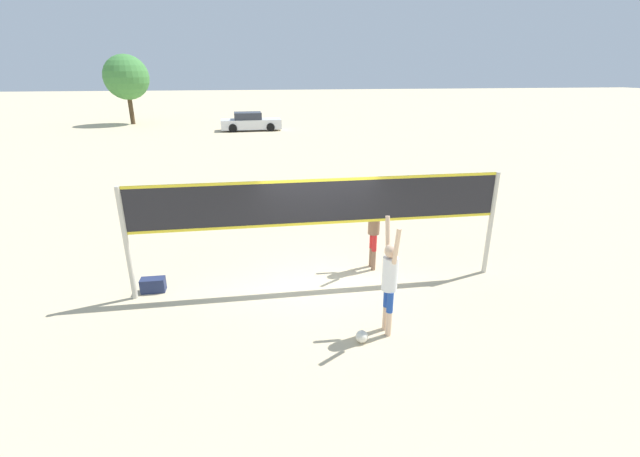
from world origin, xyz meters
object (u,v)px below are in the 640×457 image
at_px(player_blocker, 374,223).
at_px(tree_left_cluster, 126,77).
at_px(player_spiker, 390,276).
at_px(volleyball, 362,336).
at_px(parked_car_near, 250,122).
at_px(gear_bag, 153,285).
at_px(volleyball_net, 320,210).

xyz_separation_m(player_blocker, tree_left_cluster, (-13.22, 32.14, 2.78)).
distance_m(player_spiker, volleyball, 1.19).
height_order(player_spiker, tree_left_cluster, tree_left_cluster).
bearing_deg(parked_car_near, player_spiker, -87.67).
relative_size(volleyball, gear_bag, 0.44).
relative_size(player_spiker, gear_bag, 4.26).
distance_m(player_spiker, player_blocker, 2.75).
bearing_deg(gear_bag, player_blocker, 4.51).
relative_size(player_blocker, gear_bag, 4.34).
distance_m(player_blocker, volleyball, 3.28).
bearing_deg(volleyball_net, tree_left_cluster, 109.83).
relative_size(player_spiker, volleyball, 9.75).
height_order(volleyball_net, player_spiker, volleyball_net).
bearing_deg(volleyball, parked_car_near, 93.53).
xyz_separation_m(volleyball_net, player_blocker, (1.40, 0.64, -0.61)).
xyz_separation_m(player_blocker, gear_bag, (-5.08, -0.40, -1.02)).
distance_m(player_blocker, tree_left_cluster, 34.87).
relative_size(volleyball_net, tree_left_cluster, 1.39).
bearing_deg(player_blocker, parked_car_near, -173.90).
xyz_separation_m(gear_bag, parked_car_near, (2.28, 26.63, 0.48)).
bearing_deg(volleyball_net, player_blocker, 24.51).
bearing_deg(parked_car_near, volleyball, -88.75).
height_order(volleyball, gear_bag, gear_bag).
height_order(volleyball_net, parked_car_near, volleyball_net).
distance_m(gear_bag, parked_car_near, 26.73).
distance_m(player_blocker, parked_car_near, 26.39).
xyz_separation_m(volleyball_net, parked_car_near, (-1.40, 26.87, -1.15)).
relative_size(volleyball_net, player_blocker, 3.65).
height_order(volleyball, tree_left_cluster, tree_left_cluster).
bearing_deg(tree_left_cluster, parked_car_near, -29.56).
bearing_deg(gear_bag, volleyball_net, -3.70).
relative_size(player_spiker, parked_car_near, 0.46).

